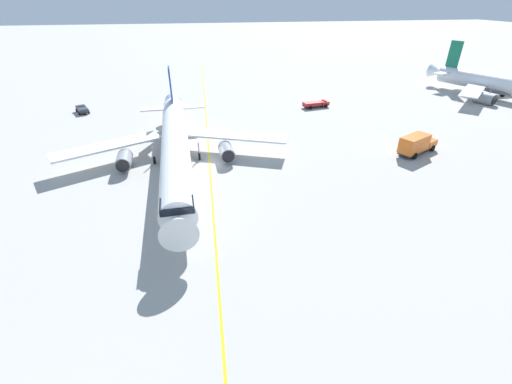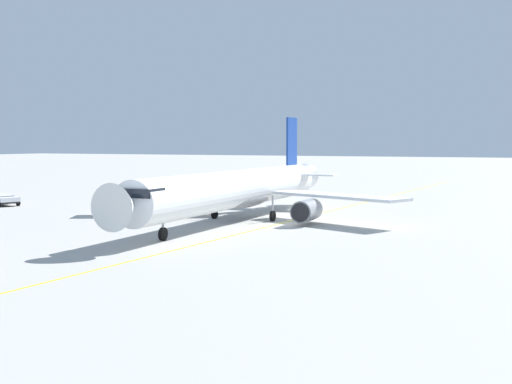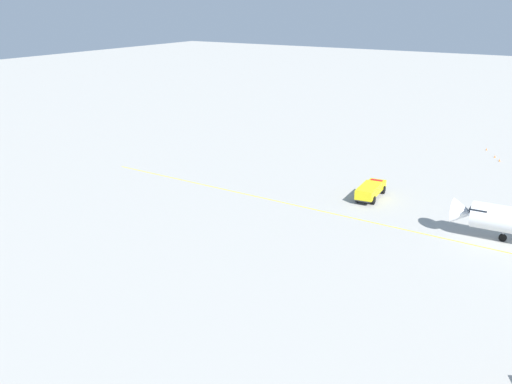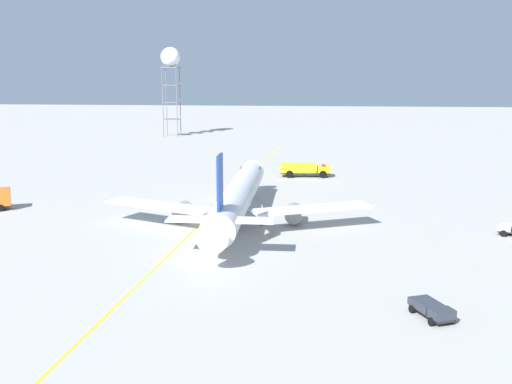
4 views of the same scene
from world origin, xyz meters
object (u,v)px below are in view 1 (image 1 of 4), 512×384
catering_truck_truck (417,144)px  airliner_secondary (505,86)px  baggage_truck_truck (82,109)px  airliner_main (175,145)px  ops_pickup_truck (316,104)px

catering_truck_truck → airliner_secondary: bearing=6.9°
baggage_truck_truck → catering_truck_truck: catering_truck_truck is taller
baggage_truck_truck → catering_truck_truck: 65.46m
airliner_main → ops_pickup_truck: airliner_main is taller
airliner_secondary → ops_pickup_truck: 45.46m
baggage_truck_truck → catering_truck_truck: (56.49, -33.07, 0.94)m
ops_pickup_truck → baggage_truck_truck: ops_pickup_truck is taller
ops_pickup_truck → catering_truck_truck: (6.57, -27.42, 0.85)m
ops_pickup_truck → catering_truck_truck: catering_truck_truck is taller
ops_pickup_truck → airliner_secondary: bearing=-12.1°
airliner_main → airliner_secondary: bearing=105.0°
airliner_secondary → baggage_truck_truck: (-95.26, 7.95, -2.48)m
airliner_main → catering_truck_truck: bearing=84.1°
airliner_secondary → catering_truck_truck: size_ratio=4.77×
airliner_main → catering_truck_truck: 36.68m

